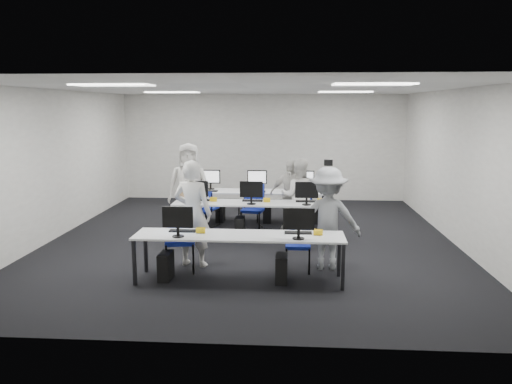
# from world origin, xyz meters

# --- Properties ---
(room) EXTENTS (9.00, 9.02, 3.00)m
(room) POSITION_xyz_m (0.00, 0.00, 1.50)
(room) COLOR black
(room) RESTS_ON ground
(ceiling_panels) EXTENTS (5.20, 4.60, 0.02)m
(ceiling_panels) POSITION_xyz_m (0.00, 0.00, 2.98)
(ceiling_panels) COLOR white
(ceiling_panels) RESTS_ON room
(desk_front) EXTENTS (3.20, 0.70, 0.73)m
(desk_front) POSITION_xyz_m (0.00, -2.40, 0.68)
(desk_front) COLOR white
(desk_front) RESTS_ON ground
(desk_mid) EXTENTS (3.20, 0.70, 0.73)m
(desk_mid) POSITION_xyz_m (0.00, 0.20, 0.68)
(desk_mid) COLOR white
(desk_mid) RESTS_ON ground
(desk_back) EXTENTS (3.20, 0.70, 0.73)m
(desk_back) POSITION_xyz_m (0.00, 1.60, 0.68)
(desk_back) COLOR white
(desk_back) RESTS_ON ground
(equipment_front) EXTENTS (2.51, 0.41, 1.19)m
(equipment_front) POSITION_xyz_m (-0.19, -2.42, 0.36)
(equipment_front) COLOR #0C43A0
(equipment_front) RESTS_ON desk_front
(equipment_mid) EXTENTS (2.91, 0.41, 1.19)m
(equipment_mid) POSITION_xyz_m (-0.19, 0.18, 0.36)
(equipment_mid) COLOR white
(equipment_mid) RESTS_ON desk_mid
(equipment_back) EXTENTS (2.91, 0.41, 1.19)m
(equipment_back) POSITION_xyz_m (0.19, 1.62, 0.36)
(equipment_back) COLOR white
(equipment_back) RESTS_ON desk_back
(chair_0) EXTENTS (0.55, 0.58, 0.96)m
(chair_0) POSITION_xyz_m (-1.01, -1.95, 0.30)
(chair_0) COLOR navy
(chair_0) RESTS_ON ground
(chair_1) EXTENTS (0.41, 0.45, 0.82)m
(chair_1) POSITION_xyz_m (0.91, -1.83, 0.26)
(chair_1) COLOR navy
(chair_1) RESTS_ON ground
(chair_2) EXTENTS (0.45, 0.49, 0.82)m
(chair_2) POSITION_xyz_m (-1.21, 0.71, 0.26)
(chair_2) COLOR navy
(chair_2) RESTS_ON ground
(chair_3) EXTENTS (0.51, 0.54, 0.89)m
(chair_3) POSITION_xyz_m (-0.03, 0.73, 0.28)
(chair_3) COLOR navy
(chair_3) RESTS_ON ground
(chair_4) EXTENTS (0.45, 0.48, 0.85)m
(chair_4) POSITION_xyz_m (0.99, 0.74, 0.27)
(chair_4) COLOR navy
(chair_4) RESTS_ON ground
(chair_5) EXTENTS (0.51, 0.53, 0.82)m
(chair_5) POSITION_xyz_m (-1.06, 1.12, 0.26)
(chair_5) COLOR navy
(chair_5) RESTS_ON ground
(chair_6) EXTENTS (0.64, 0.67, 0.99)m
(chair_6) POSITION_xyz_m (-0.08, 1.09, 0.31)
(chair_6) COLOR navy
(chair_6) RESTS_ON ground
(chair_7) EXTENTS (0.41, 0.44, 0.83)m
(chair_7) POSITION_xyz_m (1.05, 0.97, 0.26)
(chair_7) COLOR navy
(chair_7) RESTS_ON ground
(handbag) EXTENTS (0.37, 0.27, 0.28)m
(handbag) POSITION_xyz_m (-1.36, 0.31, 0.87)
(handbag) COLOR tan
(handbag) RESTS_ON desk_mid
(student_0) EXTENTS (0.73, 0.56, 1.80)m
(student_0) POSITION_xyz_m (-0.85, -1.69, 0.90)
(student_0) COLOR beige
(student_0) RESTS_ON ground
(student_1) EXTENTS (0.79, 0.63, 1.58)m
(student_1) POSITION_xyz_m (0.95, 0.71, 0.79)
(student_1) COLOR beige
(student_1) RESTS_ON ground
(student_2) EXTENTS (0.98, 0.70, 1.87)m
(student_2) POSITION_xyz_m (-1.44, 0.94, 0.94)
(student_2) COLOR beige
(student_2) RESTS_ON ground
(student_3) EXTENTS (0.97, 0.62, 1.54)m
(student_3) POSITION_xyz_m (0.77, 0.92, 0.77)
(student_3) COLOR beige
(student_3) RESTS_ON ground
(photographer) EXTENTS (1.10, 0.65, 1.69)m
(photographer) POSITION_xyz_m (1.39, -1.70, 0.85)
(photographer) COLOR gray
(photographer) RESTS_ON ground
(dslr_camera) EXTENTS (0.14, 0.18, 0.10)m
(dslr_camera) POSITION_xyz_m (1.39, -1.52, 1.75)
(dslr_camera) COLOR black
(dslr_camera) RESTS_ON photographer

